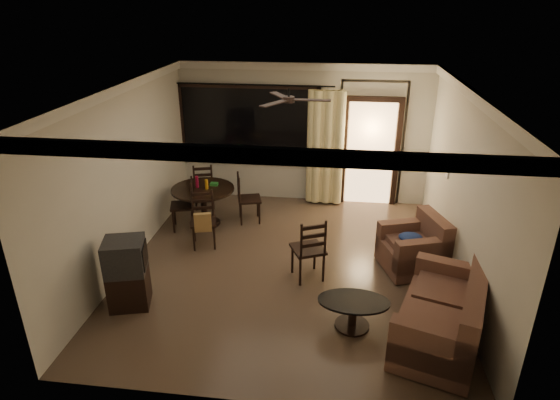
# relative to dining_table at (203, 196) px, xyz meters

# --- Properties ---
(ground) EXTENTS (5.50, 5.50, 0.00)m
(ground) POSITION_rel_dining_table_xyz_m (1.72, -1.32, -0.57)
(ground) COLOR #7F6651
(ground) RESTS_ON ground
(room_shell) EXTENTS (5.50, 6.70, 5.50)m
(room_shell) POSITION_rel_dining_table_xyz_m (2.31, 0.45, 1.26)
(room_shell) COLOR beige
(room_shell) RESTS_ON ground
(dining_table) EXTENTS (1.15, 1.15, 0.94)m
(dining_table) POSITION_rel_dining_table_xyz_m (0.00, 0.00, 0.00)
(dining_table) COLOR black
(dining_table) RESTS_ON ground
(dining_chair_west) EXTENTS (0.52, 0.52, 0.95)m
(dining_chair_west) POSITION_rel_dining_table_xyz_m (-0.32, -0.22, -0.29)
(dining_chair_west) COLOR black
(dining_chair_west) RESTS_ON ground
(dining_chair_east) EXTENTS (0.52, 0.52, 0.95)m
(dining_chair_east) POSITION_rel_dining_table_xyz_m (0.81, 0.22, -0.29)
(dining_chair_east) COLOR black
(dining_chair_east) RESTS_ON ground
(dining_chair_south) EXTENTS (0.52, 0.56, 0.95)m
(dining_chair_south) POSITION_rel_dining_table_xyz_m (0.23, -0.83, -0.26)
(dining_chair_south) COLOR black
(dining_chair_south) RESTS_ON ground
(dining_chair_north) EXTENTS (0.52, 0.52, 0.95)m
(dining_chair_north) POSITION_rel_dining_table_xyz_m (-0.21, 0.76, -0.29)
(dining_chair_north) COLOR black
(dining_chair_north) RESTS_ON ground
(tv_cabinet) EXTENTS (0.63, 0.59, 1.00)m
(tv_cabinet) POSITION_rel_dining_table_xyz_m (-0.33, -2.59, -0.07)
(tv_cabinet) COLOR black
(tv_cabinet) RESTS_ON ground
(sofa) EXTENTS (1.40, 1.90, 0.91)m
(sofa) POSITION_rel_dining_table_xyz_m (3.82, -2.83, -0.21)
(sofa) COLOR #42231E
(sofa) RESTS_ON ground
(armchair) EXTENTS (1.08, 1.08, 0.86)m
(armchair) POSITION_rel_dining_table_xyz_m (3.69, -1.13, -0.21)
(armchair) COLOR #42231E
(armchair) RESTS_ON ground
(coffee_table) EXTENTS (0.92, 0.55, 0.40)m
(coffee_table) POSITION_rel_dining_table_xyz_m (2.71, -2.68, -0.30)
(coffee_table) COLOR black
(coffee_table) RESTS_ON ground
(side_chair) EXTENTS (0.60, 0.60, 1.02)m
(side_chair) POSITION_rel_dining_table_xyz_m (2.06, -1.60, -0.27)
(side_chair) COLOR black
(side_chair) RESTS_ON ground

